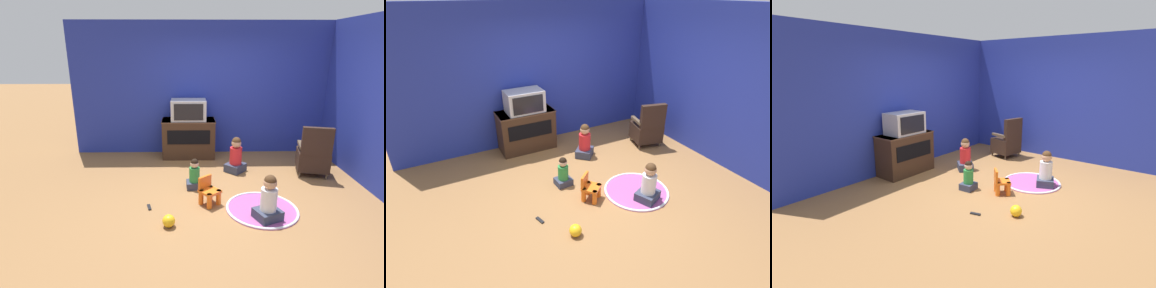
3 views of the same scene
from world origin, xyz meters
TOP-DOWN VIEW (x-y plane):
  - ground_plane at (0.00, 0.00)m, footprint 30.00×30.00m
  - wall_back at (-0.28, 2.11)m, footprint 5.43×0.12m
  - tv_cabinet at (-0.58, 1.77)m, footprint 1.09×0.53m
  - television at (-0.58, 1.75)m, footprint 0.70×0.46m
  - black_armchair at (1.65, 0.76)m, footprint 0.63×0.62m
  - yellow_kid_chair at (-0.30, -0.27)m, footprint 0.36×0.36m
  - play_mat at (0.45, -0.46)m, footprint 1.03×1.03m
  - child_watching_left at (0.46, -0.71)m, footprint 0.42×0.39m
  - child_watching_center at (-0.50, 0.26)m, footprint 0.27×0.24m
  - child_watching_right at (0.28, 0.95)m, footprint 0.45×0.45m
  - toy_ball at (-0.86, -0.86)m, footprint 0.17×0.17m
  - remote_control at (-1.17, -0.38)m, footprint 0.08×0.16m

SIDE VIEW (x-z plane):
  - ground_plane at x=0.00m, z-range 0.00..0.00m
  - play_mat at x=0.45m, z-range -0.01..0.03m
  - remote_control at x=-1.17m, z-range 0.00..0.02m
  - toy_ball at x=-0.86m, z-range 0.00..0.17m
  - yellow_kid_chair at x=-0.30m, z-range -0.03..0.38m
  - child_watching_center at x=-0.50m, z-range -0.03..0.47m
  - child_watching_left at x=0.46m, z-range -0.04..0.60m
  - child_watching_right at x=0.28m, z-range -0.04..0.62m
  - black_armchair at x=1.65m, z-range -0.10..0.82m
  - tv_cabinet at x=-0.58m, z-range 0.01..0.81m
  - television at x=-0.58m, z-range 0.80..1.21m
  - wall_back at x=-0.28m, z-range 0.00..2.72m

